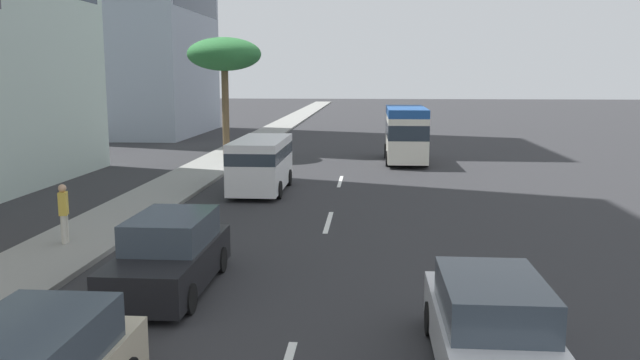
{
  "coord_description": "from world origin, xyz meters",
  "views": [
    {
      "loc": [
        -4.45,
        -1.38,
        4.88
      ],
      "look_at": [
        17.48,
        0.34,
        1.31
      ],
      "focal_mm": 36.44,
      "sensor_mm": 36.0,
      "label": 1
    }
  ],
  "objects_px": {
    "van_lead": "(261,161)",
    "car_third": "(170,255)",
    "minibus_second": "(406,132)",
    "car_fifth": "(489,326)",
    "palm_tree": "(224,55)",
    "pedestrian_near_lamp": "(64,211)"
  },
  "relations": [
    {
      "from": "van_lead",
      "to": "car_third",
      "type": "height_order",
      "value": "van_lead"
    },
    {
      "from": "minibus_second",
      "to": "car_third",
      "type": "bearing_deg",
      "value": 163.99
    },
    {
      "from": "van_lead",
      "to": "car_third",
      "type": "bearing_deg",
      "value": 0.2
    },
    {
      "from": "car_fifth",
      "to": "palm_tree",
      "type": "bearing_deg",
      "value": 20.88
    },
    {
      "from": "car_fifth",
      "to": "pedestrian_near_lamp",
      "type": "distance_m",
      "value": 12.67
    },
    {
      "from": "pedestrian_near_lamp",
      "to": "palm_tree",
      "type": "height_order",
      "value": "palm_tree"
    },
    {
      "from": "minibus_second",
      "to": "car_third",
      "type": "xyz_separation_m",
      "value": [
        -22.65,
        6.5,
        -0.88
      ]
    },
    {
      "from": "minibus_second",
      "to": "car_third",
      "type": "distance_m",
      "value": 23.58
    },
    {
      "from": "car_fifth",
      "to": "pedestrian_near_lamp",
      "type": "xyz_separation_m",
      "value": [
        6.93,
        10.6,
        0.31
      ]
    },
    {
      "from": "palm_tree",
      "to": "car_fifth",
      "type": "bearing_deg",
      "value": -159.12
    },
    {
      "from": "van_lead",
      "to": "car_fifth",
      "type": "relative_size",
      "value": 1.18
    },
    {
      "from": "palm_tree",
      "to": "van_lead",
      "type": "bearing_deg",
      "value": -160.48
    },
    {
      "from": "pedestrian_near_lamp",
      "to": "car_fifth",
      "type": "bearing_deg",
      "value": -137.86
    },
    {
      "from": "minibus_second",
      "to": "palm_tree",
      "type": "distance_m",
      "value": 11.55
    },
    {
      "from": "car_fifth",
      "to": "pedestrian_near_lamp",
      "type": "height_order",
      "value": "pedestrian_near_lamp"
    },
    {
      "from": "palm_tree",
      "to": "pedestrian_near_lamp",
      "type": "bearing_deg",
      "value": -179.92
    },
    {
      "from": "van_lead",
      "to": "car_third",
      "type": "relative_size",
      "value": 1.15
    },
    {
      "from": "minibus_second",
      "to": "car_fifth",
      "type": "relative_size",
      "value": 1.39
    },
    {
      "from": "van_lead",
      "to": "pedestrian_near_lamp",
      "type": "height_order",
      "value": "van_lead"
    },
    {
      "from": "minibus_second",
      "to": "pedestrian_near_lamp",
      "type": "xyz_separation_m",
      "value": [
        -19.41,
        10.57,
        -0.6
      ]
    },
    {
      "from": "minibus_second",
      "to": "van_lead",
      "type": "bearing_deg",
      "value": 146.61
    },
    {
      "from": "car_fifth",
      "to": "palm_tree",
      "type": "xyz_separation_m",
      "value": [
        27.86,
        10.63,
        5.23
      ]
    }
  ]
}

